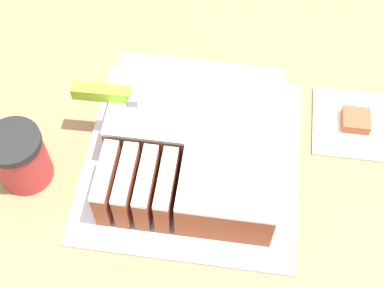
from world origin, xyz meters
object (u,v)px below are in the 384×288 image
cake (196,141)px  coffee_cup (20,157)px  cake_board (192,159)px  knife (132,96)px  brownie (356,120)px

cake → coffee_cup: size_ratio=2.72×
cake_board → knife: knife is taller
cake_board → knife: 0.15m
knife → brownie: knife is taller
coffee_cup → brownie: (0.54, 0.17, -0.04)m
cake_board → knife: size_ratio=1.15×
knife → brownie: bearing=8.5°
cake → brownie: bearing=21.2°
brownie → knife: bearing=-170.1°
brownie → cake: bearing=-158.8°
cake → knife: bearing=160.7°
brownie → coffee_cup: bearing=-162.2°
cake_board → coffee_cup: bearing=-166.5°
coffee_cup → cake: bearing=14.4°
knife → cake_board: bearing=-24.4°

